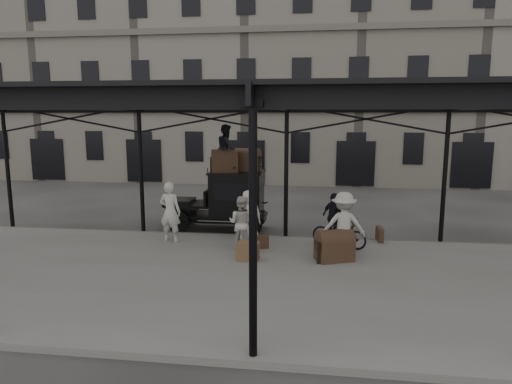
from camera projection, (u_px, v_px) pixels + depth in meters
ground at (281, 258)px, 13.43m from camera, size 120.00×120.00×0.00m
platform at (274, 280)px, 11.47m from camera, size 28.00×8.00×0.15m
canopy at (277, 97)px, 10.99m from camera, size 22.50×9.00×4.74m
building_frontage at (304, 71)px, 29.86m from camera, size 64.00×8.00×14.00m
taxi at (228, 198)px, 16.53m from camera, size 3.65×1.55×2.18m
porter_left at (170, 212)px, 14.57m from camera, size 0.78×0.58×1.95m
porter_midleft at (241, 223)px, 13.69m from camera, size 0.93×0.80×1.65m
porter_centre at (249, 216)px, 14.57m from camera, size 0.94×0.76×1.68m
porter_official at (334, 217)px, 14.76m from camera, size 0.91×0.91×1.55m
porter_right at (343, 225)px, 12.88m from camera, size 1.27×0.78×1.90m
bicycle at (339, 232)px, 14.02m from camera, size 1.85×1.26×0.92m
porter_roof at (227, 148)px, 16.14m from camera, size 0.81×0.94×1.68m
steamer_trunk_roof_near at (224, 163)px, 16.08m from camera, size 1.02×0.77×0.67m
steamer_trunk_roof_far at (247, 162)px, 16.42m from camera, size 0.99×0.68×0.68m
steamer_trunk_platform at (334, 248)px, 12.73m from camera, size 1.16×0.95×0.74m
wicker_hamper at (248, 251)px, 12.80m from camera, size 0.61×0.47×0.50m
suitcase_upright at (380, 234)px, 14.73m from camera, size 0.20×0.61×0.45m
suitcase_flat at (259, 242)px, 13.91m from camera, size 0.62×0.29×0.40m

